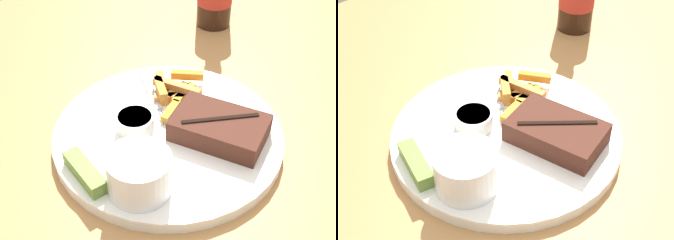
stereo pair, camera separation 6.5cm
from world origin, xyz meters
TOP-DOWN VIEW (x-y plane):
  - dining_table at (0.00, 0.00)m, footprint 1.11×1.19m
  - dinner_plate at (0.00, 0.00)m, footprint 0.32×0.32m
  - steak_portion at (0.06, 0.03)m, footprint 0.14×0.11m
  - fries_pile at (-0.04, 0.07)m, footprint 0.10×0.12m
  - coleslaw_cup at (0.04, -0.11)m, footprint 0.08×0.08m
  - dipping_sauce_cup at (-0.04, -0.03)m, footprint 0.05×0.05m
  - pickle_spear at (-0.03, -0.13)m, footprint 0.08×0.04m
  - fork_utensil at (-0.07, 0.05)m, footprint 0.12×0.09m

SIDE VIEW (x-z plane):
  - dining_table at x=0.00m, z-range 0.29..1.01m
  - dinner_plate at x=0.00m, z-range 0.73..0.75m
  - fork_utensil at x=-0.07m, z-range 0.75..0.75m
  - fries_pile at x=-0.04m, z-range 0.74..0.77m
  - pickle_spear at x=-0.03m, z-range 0.75..0.77m
  - dipping_sauce_cup at x=-0.04m, z-range 0.75..0.77m
  - steak_portion at x=0.06m, z-range 0.74..0.78m
  - coleslaw_cup at x=0.04m, z-range 0.75..0.80m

